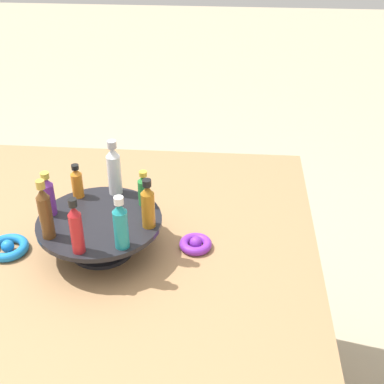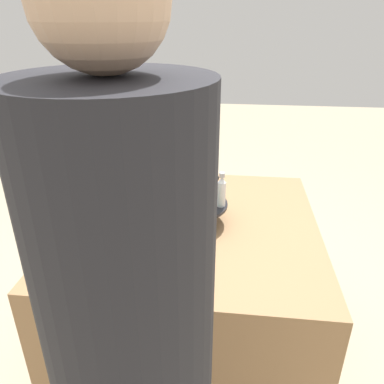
{
  "view_description": "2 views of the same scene",
  "coord_description": "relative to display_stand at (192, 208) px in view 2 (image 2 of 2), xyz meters",
  "views": [
    {
      "loc": [
        0.3,
        -1.03,
        1.61
      ],
      "look_at": [
        0.22,
        0.0,
        0.96
      ],
      "focal_mm": 50.0,
      "sensor_mm": 36.0,
      "label": 1
    },
    {
      "loc": [
        1.4,
        0.16,
        1.6
      ],
      "look_at": [
        0.0,
        0.0,
        0.93
      ],
      "focal_mm": 35.0,
      "sensor_mm": 36.0,
      "label": 2
    }
  ],
  "objects": [
    {
      "name": "ground_plane",
      "position": [
        0.0,
        0.0,
        -0.85
      ],
      "size": [
        12.0,
        12.0,
        0.0
      ],
      "primitive_type": "plane",
      "color": "tan"
    },
    {
      "name": "party_table",
      "position": [
        0.0,
        0.0,
        -0.46
      ],
      "size": [
        1.07,
        1.07,
        0.78
      ],
      "color": "#9E754C",
      "rests_on": "ground_plane"
    },
    {
      "name": "display_stand",
      "position": [
        0.0,
        0.0,
        0.0
      ],
      "size": [
        0.3,
        0.3,
        0.09
      ],
      "color": "black",
      "rests_on": "party_table"
    },
    {
      "name": "bottle_red",
      "position": [
        -0.02,
        -0.12,
        0.09
      ],
      "size": [
        0.03,
        0.03,
        0.14
      ],
      "color": "#B21E23",
      "rests_on": "display_stand"
    },
    {
      "name": "bottle_teal",
      "position": [
        0.08,
        -0.1,
        0.09
      ],
      "size": [
        0.03,
        0.03,
        0.13
      ],
      "color": "teal",
      "rests_on": "display_stand"
    },
    {
      "name": "bottle_amber",
      "position": [
        0.12,
        -0.02,
        0.09
      ],
      "size": [
        0.03,
        0.03,
        0.13
      ],
      "color": "#AD6B19",
      "rests_on": "display_stand"
    },
    {
      "name": "bottle_green",
      "position": [
        0.1,
        0.08,
        0.07
      ],
      "size": [
        0.03,
        0.03,
        0.09
      ],
      "color": "#288438",
      "rests_on": "display_stand"
    },
    {
      "name": "bottle_clear",
      "position": [
        0.02,
        0.12,
        0.1
      ],
      "size": [
        0.03,
        0.03,
        0.15
      ],
      "color": "silver",
      "rests_on": "display_stand"
    },
    {
      "name": "bottle_orange",
      "position": [
        -0.08,
        0.1,
        0.07
      ],
      "size": [
        0.03,
        0.03,
        0.09
      ],
      "color": "orange",
      "rests_on": "display_stand"
    },
    {
      "name": "bottle_purple",
      "position": [
        -0.12,
        0.02,
        0.08
      ],
      "size": [
        0.03,
        0.03,
        0.11
      ],
      "color": "#702D93",
      "rests_on": "display_stand"
    },
    {
      "name": "bottle_brown",
      "position": [
        -0.1,
        -0.08,
        0.1
      ],
      "size": [
        0.03,
        0.03,
        0.15
      ],
      "color": "brown",
      "rests_on": "display_stand"
    },
    {
      "name": "ribbon_bow_blue",
      "position": [
        -0.23,
        -0.03,
        -0.05
      ],
      "size": [
        0.1,
        0.1,
        0.03
      ],
      "color": "blue",
      "rests_on": "party_table"
    },
    {
      "name": "ribbon_bow_purple",
      "position": [
        0.23,
        0.03,
        -0.05
      ],
      "size": [
        0.08,
        0.08,
        0.03
      ],
      "color": "purple",
      "rests_on": "party_table"
    }
  ]
}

